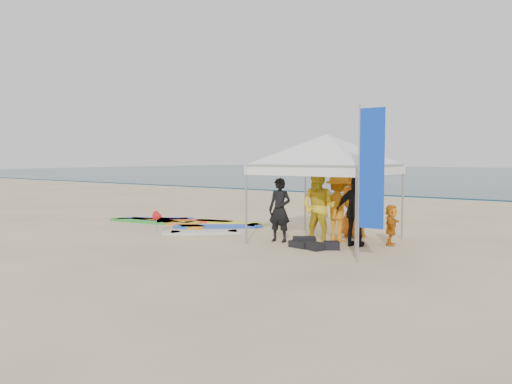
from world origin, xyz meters
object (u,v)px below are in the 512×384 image
at_px(person_seated, 391,225).
at_px(marker_pennant, 159,216).
at_px(surfboard_spread, 185,223).
at_px(person_yellow, 319,207).
at_px(canopy_tent, 327,135).
at_px(person_black_b, 356,211).
at_px(person_orange_a, 338,208).
at_px(feather_flag, 370,170).
at_px(person_orange_b, 354,203).
at_px(person_black_a, 280,210).

relative_size(person_seated, marker_pennant, 1.60).
relative_size(marker_pennant, surfboard_spread, 0.12).
height_order(person_yellow, surfboard_spread, person_yellow).
height_order(canopy_tent, surfboard_spread, canopy_tent).
xyz_separation_m(marker_pennant, surfboard_spread, (-0.70, 1.83, -0.46)).
xyz_separation_m(person_yellow, person_black_b, (0.92, 0.24, -0.07)).
bearing_deg(canopy_tent, surfboard_spread, 176.79).
bearing_deg(surfboard_spread, person_orange_a, -1.70).
distance_m(person_seated, feather_flag, 2.87).
xyz_separation_m(person_orange_b, feather_flag, (1.71, -3.06, 0.99)).
bearing_deg(surfboard_spread, person_black_a, -13.71).
bearing_deg(surfboard_spread, person_seated, 0.89).
height_order(feather_flag, surfboard_spread, feather_flag).
bearing_deg(person_black_b, canopy_tent, -22.57).
bearing_deg(canopy_tent, person_black_a, -141.48).
distance_m(person_yellow, person_seated, 1.86).
bearing_deg(person_seated, feather_flag, 175.87).
bearing_deg(person_orange_b, person_black_b, 122.05).
bearing_deg(canopy_tent, person_yellow, -85.96).
bearing_deg(person_orange_a, marker_pennant, 26.98).
xyz_separation_m(person_orange_a, feather_flag, (1.76, -2.18, 1.04)).
bearing_deg(person_orange_b, feather_flag, 124.96).
bearing_deg(canopy_tent, person_orange_b, 72.41).
relative_size(person_yellow, person_seated, 1.84).
xyz_separation_m(feather_flag, surfboard_spread, (-7.35, 2.34, -1.90)).
bearing_deg(person_yellow, feather_flag, -40.23).
xyz_separation_m(person_black_a, person_seated, (2.56, 1.17, -0.32)).
distance_m(person_yellow, feather_flag, 2.72).
distance_m(person_black_b, person_seated, 0.99).
bearing_deg(person_black_a, person_orange_b, 47.34).
relative_size(canopy_tent, feather_flag, 1.29).
relative_size(person_yellow, marker_pennant, 2.95).
bearing_deg(person_seated, person_yellow, 105.77).
relative_size(feather_flag, surfboard_spread, 0.61).
distance_m(person_yellow, surfboard_spread, 5.49).
bearing_deg(person_yellow, person_black_b, 12.30).
xyz_separation_m(person_yellow, person_orange_a, (0.24, 0.63, -0.05)).
bearing_deg(surfboard_spread, person_yellow, -8.47).
distance_m(person_orange_a, surfboard_spread, 5.66).
relative_size(person_orange_b, marker_pennant, 2.96).
bearing_deg(person_orange_b, person_orange_a, 92.76).
relative_size(person_seated, surfboard_spread, 0.19).
xyz_separation_m(person_black_a, feather_flag, (3.00, -1.28, 1.10)).
height_order(person_black_a, feather_flag, feather_flag).
relative_size(person_orange_b, surfboard_spread, 0.35).
bearing_deg(feather_flag, person_orange_b, 119.25).
bearing_deg(feather_flag, person_yellow, 142.32).
relative_size(person_orange_a, feather_flag, 0.54).
xyz_separation_m(person_orange_a, person_black_b, (0.68, -0.39, -0.01)).
bearing_deg(marker_pennant, canopy_tent, 18.39).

